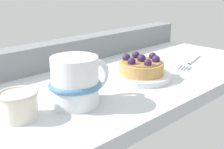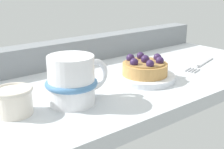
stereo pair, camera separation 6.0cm
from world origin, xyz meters
The scene contains 7 objects.
ground_plane centered at (0.00, 0.00, -1.35)cm, with size 89.06×37.79×2.71cm, color silver.
window_rail_back centered at (0.00, 16.28, 3.04)cm, with size 87.28×5.23×6.07cm, color gray.
dessert_plate centered at (6.28, -4.86, 0.56)cm, with size 13.00×13.00×1.19cm.
raspberry_tart centered at (6.29, -4.84, 2.81)cm, with size 9.60×9.60×4.30cm.
coffee_mug centered at (-12.32, -6.00, 4.22)cm, with size 12.35×9.12×8.58cm.
dessert_fork centered at (25.16, -5.61, 0.30)cm, with size 15.24×5.57×0.60cm.
sugar_bowl centered at (-22.20, -3.96, 2.37)cm, with size 6.38×6.38×4.44cm.
Camera 2 is at (-38.92, -49.85, 21.57)cm, focal length 50.06 mm.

